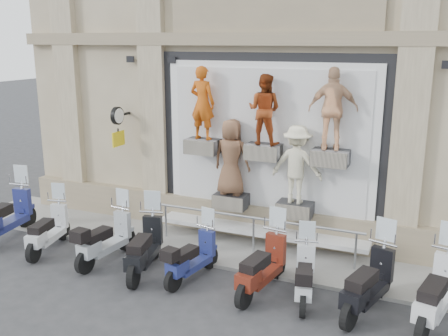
{
  "coord_description": "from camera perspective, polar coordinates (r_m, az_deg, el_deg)",
  "views": [
    {
      "loc": [
        3.61,
        -8.09,
        4.82
      ],
      "look_at": [
        -0.69,
        1.9,
        2.03
      ],
      "focal_mm": 40.0,
      "sensor_mm": 36.0,
      "label": 1
    }
  ],
  "objects": [
    {
      "name": "scooter_i",
      "position": [
        9.47,
        23.26,
        -11.69
      ],
      "size": [
        1.05,
        2.15,
        1.68
      ],
      "primitive_type": null,
      "rotation": [
        0.0,
        0.0,
        -0.23
      ],
      "color": "silver",
      "rests_on": "ground"
    },
    {
      "name": "scooter_h",
      "position": [
        9.46,
        16.26,
        -11.26
      ],
      "size": [
        1.11,
        2.09,
        1.63
      ],
      "primitive_type": null,
      "rotation": [
        0.0,
        0.0,
        -0.28
      ],
      "color": "black",
      "rests_on": "ground"
    },
    {
      "name": "sidewalk",
      "position": [
        11.82,
        3.52,
        -9.48
      ],
      "size": [
        16.0,
        2.2,
        0.08
      ],
      "primitive_type": "cube",
      "color": "gray",
      "rests_on": "ground"
    },
    {
      "name": "scooter_b",
      "position": [
        12.38,
        -19.55,
        -5.69
      ],
      "size": [
        0.92,
        1.9,
        1.49
      ],
      "primitive_type": null,
      "rotation": [
        0.0,
        0.0,
        0.22
      ],
      "color": "silver",
      "rests_on": "ground"
    },
    {
      "name": "scooter_a",
      "position": [
        13.43,
        -23.72,
        -3.98
      ],
      "size": [
        0.91,
        2.2,
        1.73
      ],
      "primitive_type": null,
      "rotation": [
        0.0,
        0.0,
        0.14
      ],
      "color": "navy",
      "rests_on": "ground"
    },
    {
      "name": "scooter_c",
      "position": [
        11.41,
        -13.38,
        -6.81
      ],
      "size": [
        0.72,
        1.93,
        1.53
      ],
      "primitive_type": null,
      "rotation": [
        0.0,
        0.0,
        -0.09
      ],
      "color": "#99A0A6",
      "rests_on": "ground"
    },
    {
      "name": "clock_sign_bracket",
      "position": [
        13.11,
        -12.03,
        5.24
      ],
      "size": [
        0.1,
        0.8,
        1.02
      ],
      "color": "black",
      "rests_on": "ground"
    },
    {
      "name": "scooter_e",
      "position": [
        10.35,
        -3.66,
        -9.09
      ],
      "size": [
        0.81,
        1.79,
        1.4
      ],
      "primitive_type": null,
      "rotation": [
        0.0,
        0.0,
        -0.18
      ],
      "color": "navy",
      "rests_on": "ground"
    },
    {
      "name": "guard_rail",
      "position": [
        11.57,
        3.38,
        -7.74
      ],
      "size": [
        5.06,
        0.1,
        0.93
      ],
      "primitive_type": null,
      "color": "#9EA0A5",
      "rests_on": "ground"
    },
    {
      "name": "scooter_d",
      "position": [
        10.72,
        -9.12,
        -7.74
      ],
      "size": [
        1.04,
        2.08,
        1.62
      ],
      "primitive_type": null,
      "rotation": [
        0.0,
        0.0,
        0.24
      ],
      "color": "black",
      "rests_on": "ground"
    },
    {
      "name": "scooter_f",
      "position": [
        9.81,
        4.42,
        -9.9
      ],
      "size": [
        0.85,
        2.01,
        1.58
      ],
      "primitive_type": null,
      "rotation": [
        0.0,
        0.0,
        -0.15
      ],
      "color": "#5C1C0F",
      "rests_on": "ground"
    },
    {
      "name": "ground",
      "position": [
        10.08,
        -0.68,
        -14.15
      ],
      "size": [
        90.0,
        90.0,
        0.0
      ],
      "primitive_type": "plane",
      "color": "#303033",
      "rests_on": "ground"
    },
    {
      "name": "scooter_g",
      "position": [
        9.69,
        9.26,
        -11.0
      ],
      "size": [
        0.85,
        1.78,
        1.39
      ],
      "primitive_type": null,
      "rotation": [
        0.0,
        0.0,
        0.22
      ],
      "color": "silver",
      "rests_on": "ground"
    },
    {
      "name": "shop_vitrine",
      "position": [
        11.64,
        5.19,
        2.38
      ],
      "size": [
        5.6,
        0.83,
        4.3
      ],
      "color": "black",
      "rests_on": "ground"
    }
  ]
}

